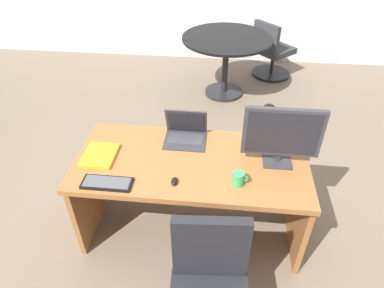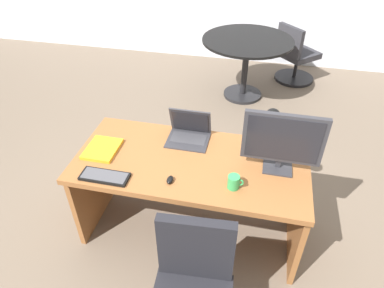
# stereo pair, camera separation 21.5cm
# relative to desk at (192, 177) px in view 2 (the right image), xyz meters

# --- Properties ---
(ground) EXTENTS (12.00, 12.00, 0.00)m
(ground) POSITION_rel_desk_xyz_m (0.00, 1.45, -0.55)
(ground) COLOR #6B5B4C
(desk) EXTENTS (1.67, 0.79, 0.75)m
(desk) POSITION_rel_desk_xyz_m (0.00, 0.00, 0.00)
(desk) COLOR brown
(desk) RESTS_ON ground
(monitor) EXTENTS (0.53, 0.16, 0.45)m
(monitor) POSITION_rel_desk_xyz_m (0.61, -0.00, 0.45)
(monitor) COLOR #2D2D33
(monitor) RESTS_ON desk
(laptop) EXTENTS (0.32, 0.26, 0.24)m
(laptop) POSITION_rel_desk_xyz_m (-0.07, 0.23, 0.28)
(laptop) COLOR #2D2D33
(laptop) RESTS_ON desk
(keyboard) EXTENTS (0.33, 0.13, 0.02)m
(keyboard) POSITION_rel_desk_xyz_m (-0.53, -0.35, 0.22)
(keyboard) COLOR black
(keyboard) RESTS_ON desk
(mouse) EXTENTS (0.04, 0.08, 0.03)m
(mouse) POSITION_rel_desk_xyz_m (-0.09, -0.29, 0.22)
(mouse) COLOR black
(mouse) RESTS_ON desk
(desk_lamp) EXTENTS (0.12, 0.15, 0.34)m
(desk_lamp) POSITION_rel_desk_xyz_m (0.53, 0.23, 0.44)
(desk_lamp) COLOR black
(desk_lamp) RESTS_ON desk
(book) EXTENTS (0.23, 0.28, 0.03)m
(book) POSITION_rel_desk_xyz_m (-0.67, -0.07, 0.22)
(book) COLOR orange
(book) RESTS_ON desk
(coffee_mug) EXTENTS (0.11, 0.08, 0.10)m
(coffee_mug) POSITION_rel_desk_xyz_m (0.33, -0.25, 0.25)
(coffee_mug) COLOR green
(coffee_mug) RESTS_ON desk
(meeting_table) EXTENTS (1.13, 1.13, 0.79)m
(meeting_table) POSITION_rel_desk_xyz_m (0.19, 2.32, 0.05)
(meeting_table) COLOR black
(meeting_table) RESTS_ON ground
(meeting_chair_near) EXTENTS (0.66, 0.65, 0.82)m
(meeting_chair_near) POSITION_rel_desk_xyz_m (0.84, 2.93, -0.21)
(meeting_chair_near) COLOR black
(meeting_chair_near) RESTS_ON ground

